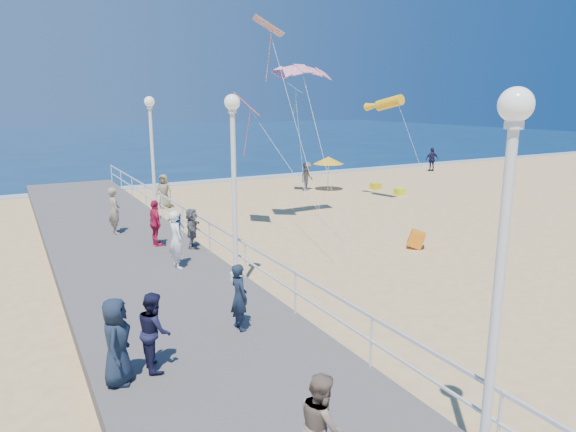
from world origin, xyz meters
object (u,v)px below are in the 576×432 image
spectator_1 (321,425)px  spectator_3 (156,223)px  beach_walker_b (432,159)px  beach_chair_left (376,186)px  beach_umbrella (328,160)px  beach_walker_c (164,191)px  spectator_6 (115,211)px  beach_chair_right (400,192)px  box_kite (416,241)px  spectator_5 (192,228)px  spectator_0 (239,297)px  spectator_7 (154,331)px  woman_holding_toddler (176,240)px  toddler_held (179,227)px  spectator_4 (117,341)px  lamp_post_near (502,248)px  lamp_post_far (152,145)px  lamp_post_mid (234,169)px  beach_walker_a (307,176)px

spectator_1 → spectator_3: (1.05, 12.71, 0.07)m
beach_walker_b → beach_chair_left: beach_walker_b is taller
beach_umbrella → beach_walker_c: bearing=-178.2°
spectator_6 → beach_chair_right: bearing=-83.7°
beach_chair_right → spectator_3: bearing=-161.7°
spectator_6 → box_kite: size_ratio=3.07×
spectator_5 → beach_umbrella: 15.37m
spectator_0 → beach_walker_b: 32.50m
box_kite → beach_chair_right: (7.06, 9.08, -0.10)m
spectator_5 → spectator_7: size_ratio=0.92×
woman_holding_toddler → spectator_5: woman_holding_toddler is taller
beach_walker_c → beach_chair_left: beach_walker_c is taller
toddler_held → beach_umbrella: beach_umbrella is taller
spectator_6 → beach_walker_c: 6.81m
spectator_4 → spectator_5: bearing=-4.2°
spectator_3 → woman_holding_toddler: bearing=175.4°
spectator_4 → box_kite: (12.02, 5.10, -0.93)m
spectator_6 → beach_chair_right: 17.23m
lamp_post_near → spectator_1: lamp_post_near is taller
toddler_held → spectator_1: bearing=168.7°
toddler_held → spectator_4: size_ratio=0.51×
lamp_post_near → spectator_0: (-1.27, 5.83, -2.48)m
spectator_1 → lamp_post_near: bearing=-97.0°
woman_holding_toddler → lamp_post_far: bearing=-14.6°
lamp_post_mid → spectator_6: bearing=105.9°
lamp_post_near → spectator_0: lamp_post_near is taller
spectator_6 → beach_walker_b: size_ratio=0.98×
spectator_4 → beach_chair_right: (19.08, 14.17, -1.03)m
spectator_5 → beach_walker_c: bearing=15.8°
lamp_post_near → spectator_7: 6.57m
woman_holding_toddler → beach_umbrella: woman_holding_toddler is taller
spectator_6 → beach_walker_a: 14.66m
lamp_post_mid → spectator_3: 5.38m
spectator_0 → beach_chair_right: spectator_0 is taller
beach_walker_b → spectator_5: bearing=42.8°
lamp_post_mid → lamp_post_near: bearing=-90.0°
spectator_4 → spectator_6: spectator_6 is taller
spectator_7 → beach_walker_a: spectator_7 is taller
box_kite → spectator_5: bearing=113.1°
beach_walker_a → box_kite: (-3.03, -13.20, -0.60)m
spectator_3 → spectator_6: (-0.94, 2.55, 0.08)m
lamp_post_far → spectator_5: 5.78m
lamp_post_mid → beach_walker_c: (1.50, 13.01, -2.76)m
box_kite → toddler_held: bearing=126.2°
box_kite → beach_chair_left: bearing=11.6°
woman_holding_toddler → beach_chair_left: (16.13, 10.44, -1.11)m
lamp_post_far → spectator_4: bearing=-107.5°
toddler_held → beach_walker_b: size_ratio=0.46×
spectator_1 → beach_chair_right: (17.08, 18.02, -0.97)m
spectator_4 → beach_umbrella: beach_umbrella is taller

